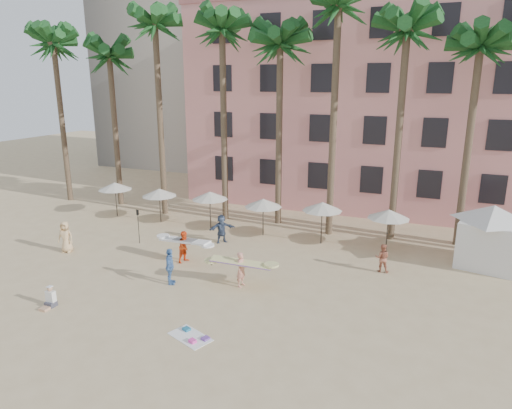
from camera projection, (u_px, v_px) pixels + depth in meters
The scene contains 11 objects.
ground at pixel (177, 329), 19.06m from camera, with size 120.00×120.00×0.00m, color #D1B789.
pink_hotel at pixel (413, 106), 37.65m from camera, with size 35.00×14.00×16.00m, color pink.
palm_row at pixel (300, 33), 28.87m from camera, with size 44.40×5.40×16.30m.
umbrella_row at pixel (236, 199), 30.71m from camera, with size 22.50×2.70×2.73m.
cabana at pixel (491, 230), 25.06m from camera, with size 5.36×5.36×3.50m.
beach_towel at pixel (192, 336), 18.44m from camera, with size 2.04×1.60×0.14m.
carrier_yellow at pixel (241, 267), 22.78m from camera, with size 3.13×1.36×1.81m.
carrier_white at pixel (185, 246), 25.88m from camera, with size 3.22×1.12×1.83m.
beachgoers at pixel (197, 242), 26.59m from camera, with size 18.99×7.95×1.91m.
paddle at pixel (138, 222), 28.72m from camera, with size 0.18×0.04×2.23m.
seated_man at pixel (50, 300), 20.85m from camera, with size 0.43×0.76×0.98m.
Camera 1 is at (9.48, -14.52, 10.04)m, focal length 32.00 mm.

